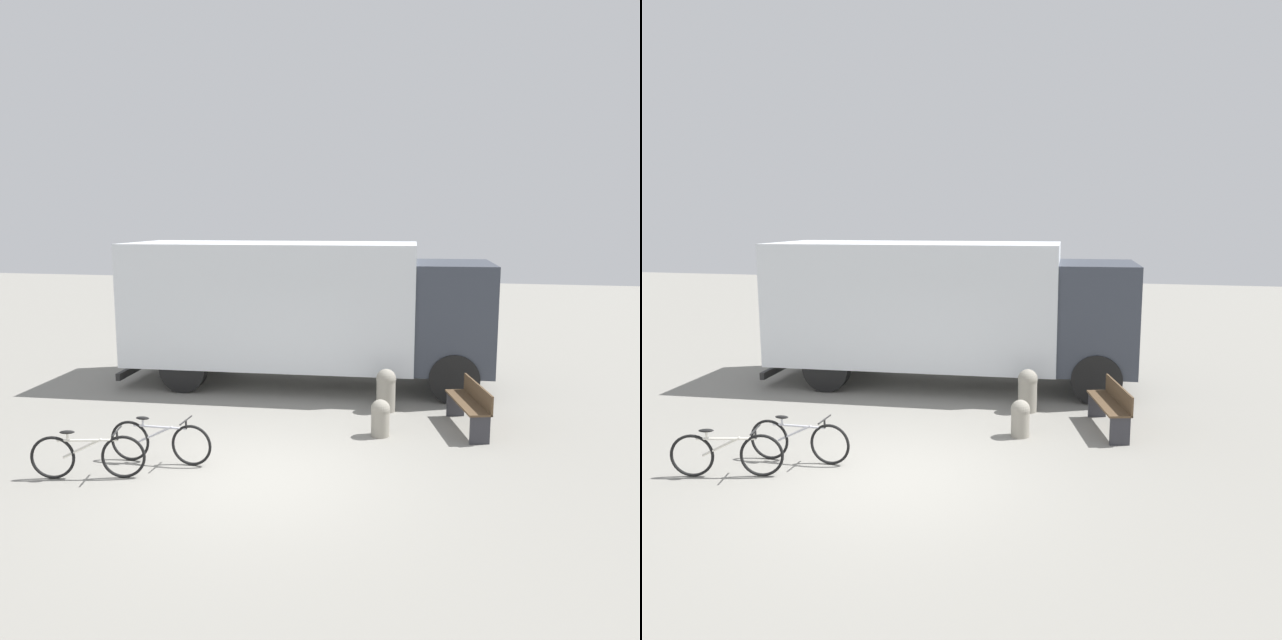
# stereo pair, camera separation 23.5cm
# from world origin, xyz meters

# --- Properties ---
(ground_plane) EXTENTS (60.00, 60.00, 0.00)m
(ground_plane) POSITION_xyz_m (0.00, 0.00, 0.00)
(ground_plane) COLOR gray
(delivery_truck) EXTENTS (8.34, 3.10, 3.24)m
(delivery_truck) POSITION_xyz_m (-0.61, 5.39, 1.81)
(delivery_truck) COLOR silver
(delivery_truck) RESTS_ON ground
(park_bench) EXTENTS (0.82, 1.68, 0.84)m
(park_bench) POSITION_xyz_m (3.12, 2.88, 0.49)
(park_bench) COLOR brown
(park_bench) RESTS_ON ground
(bicycle_near) EXTENTS (1.63, 0.54, 0.73)m
(bicycle_near) POSITION_xyz_m (-2.39, -0.55, 0.35)
(bicycle_near) COLOR black
(bicycle_near) RESTS_ON ground
(bicycle_middle) EXTENTS (1.67, 0.44, 0.73)m
(bicycle_middle) POSITION_xyz_m (-1.62, 0.21, 0.35)
(bicycle_middle) COLOR black
(bicycle_middle) RESTS_ON ground
(bollard_near_bench) EXTENTS (0.34, 0.34, 0.66)m
(bollard_near_bench) POSITION_xyz_m (1.57, 2.17, 0.35)
(bollard_near_bench) COLOR gray
(bollard_near_bench) RESTS_ON ground
(bollard_far_bench) EXTENTS (0.39, 0.39, 0.85)m
(bollard_far_bench) POSITION_xyz_m (1.50, 3.64, 0.46)
(bollard_far_bench) COLOR gray
(bollard_far_bench) RESTS_ON ground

